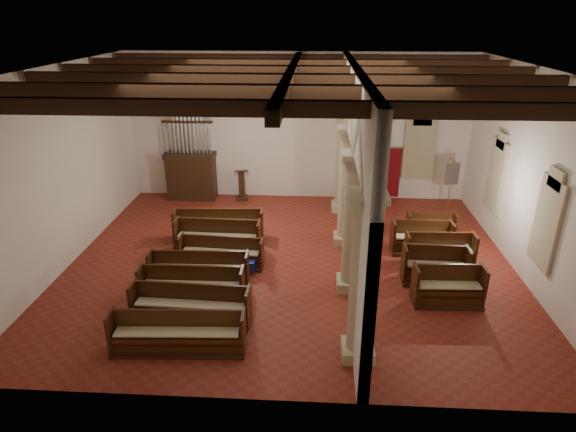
# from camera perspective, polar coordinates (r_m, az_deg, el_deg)

# --- Properties ---
(floor) EXTENTS (14.00, 14.00, 0.00)m
(floor) POSITION_cam_1_polar(r_m,az_deg,el_deg) (15.53, 0.31, -5.44)
(floor) COLOR maroon
(floor) RESTS_ON ground
(ceiling) EXTENTS (14.00, 14.00, 0.00)m
(ceiling) POSITION_cam_1_polar(r_m,az_deg,el_deg) (13.72, 0.36, 17.16)
(ceiling) COLOR #342111
(ceiling) RESTS_ON wall_back
(wall_back) EXTENTS (14.00, 0.02, 6.00)m
(wall_back) POSITION_cam_1_polar(r_m,az_deg,el_deg) (20.13, 1.24, 10.40)
(wall_back) COLOR white
(wall_back) RESTS_ON floor
(wall_front) EXTENTS (14.00, 0.02, 6.00)m
(wall_front) POSITION_cam_1_polar(r_m,az_deg,el_deg) (8.84, -1.73, -6.89)
(wall_front) COLOR white
(wall_front) RESTS_ON floor
(wall_left) EXTENTS (0.02, 12.00, 6.00)m
(wall_left) POSITION_cam_1_polar(r_m,az_deg,el_deg) (16.27, -25.23, 5.10)
(wall_left) COLOR white
(wall_left) RESTS_ON floor
(wall_right) EXTENTS (0.02, 12.00, 6.00)m
(wall_right) POSITION_cam_1_polar(r_m,az_deg,el_deg) (15.65, 26.94, 4.14)
(wall_right) COLOR white
(wall_right) RESTS_ON floor
(ceiling_beams) EXTENTS (13.80, 11.80, 0.30)m
(ceiling_beams) POSITION_cam_1_polar(r_m,az_deg,el_deg) (13.74, 0.36, 16.41)
(ceiling_beams) COLOR #331E10
(ceiling_beams) RESTS_ON wall_back
(arcade) EXTENTS (0.90, 11.90, 6.00)m
(arcade) POSITION_cam_1_polar(r_m,az_deg,el_deg) (14.20, 7.66, 7.14)
(arcade) COLOR #C7B994
(arcade) RESTS_ON floor
(window_right_a) EXTENTS (0.03, 1.00, 2.20)m
(window_right_a) POSITION_cam_1_polar(r_m,az_deg,el_deg) (14.62, 28.46, -0.76)
(window_right_a) COLOR #2B6251
(window_right_a) RESTS_ON wall_right
(window_right_b) EXTENTS (0.03, 1.00, 2.20)m
(window_right_b) POSITION_cam_1_polar(r_m,az_deg,el_deg) (18.07, 23.53, 4.35)
(window_right_b) COLOR #2B6251
(window_right_b) RESTS_ON wall_right
(window_back) EXTENTS (1.00, 0.03, 2.20)m
(window_back) POSITION_cam_1_polar(r_m,az_deg,el_deg) (20.74, 15.29, 7.70)
(window_back) COLOR #2B6251
(window_back) RESTS_ON wall_back
(pipe_organ) EXTENTS (2.10, 0.85, 4.40)m
(pipe_organ) POSITION_cam_1_polar(r_m,az_deg,el_deg) (20.73, -11.44, 5.66)
(pipe_organ) COLOR #331E10
(pipe_organ) RESTS_ON floor
(lectern) EXTENTS (0.63, 0.65, 1.40)m
(lectern) POSITION_cam_1_polar(r_m,az_deg,el_deg) (20.53, -5.53, 3.52)
(lectern) COLOR #361E11
(lectern) RESTS_ON floor
(dossal_curtain) EXTENTS (1.80, 0.07, 2.17)m
(dossal_curtain) POSITION_cam_1_polar(r_m,az_deg,el_deg) (20.71, 10.95, 5.09)
(dossal_curtain) COLOR maroon
(dossal_curtain) RESTS_ON floor
(processional_banner) EXTENTS (0.54, 0.69, 2.38)m
(processional_banner) POSITION_cam_1_polar(r_m,az_deg,el_deg) (19.48, 18.50, 1.99)
(processional_banner) COLOR #331E10
(processional_banner) RESTS_ON floor
(hymnal_box_a) EXTENTS (0.36, 0.32, 0.30)m
(hymnal_box_a) POSITION_cam_1_polar(r_m,az_deg,el_deg) (11.94, -7.61, -14.05)
(hymnal_box_a) COLOR navy
(hymnal_box_a) RESTS_ON floor
(hymnal_box_b) EXTENTS (0.41, 0.38, 0.33)m
(hymnal_box_b) POSITION_cam_1_polar(r_m,az_deg,el_deg) (13.09, -7.78, -10.30)
(hymnal_box_b) COLOR navy
(hymnal_box_b) RESTS_ON floor
(hymnal_box_c) EXTENTS (0.34, 0.29, 0.32)m
(hymnal_box_c) POSITION_cam_1_polar(r_m,az_deg,el_deg) (14.77, -4.61, -5.97)
(hymnal_box_c) COLOR #162797
(hymnal_box_c) RESTS_ON floor
(tube_heater_a) EXTENTS (0.86, 0.10, 0.09)m
(tube_heater_a) POSITION_cam_1_polar(r_m,az_deg,el_deg) (12.19, -17.34, -14.69)
(tube_heater_a) COLOR white
(tube_heater_a) RESTS_ON floor
(tube_heater_b) EXTENTS (0.90, 0.22, 0.09)m
(tube_heater_b) POSITION_cam_1_polar(r_m,az_deg,el_deg) (12.86, -11.19, -11.76)
(tube_heater_b) COLOR white
(tube_heater_b) RESTS_ON floor
(nave_pew_0) EXTENTS (3.19, 0.84, 1.03)m
(nave_pew_0) POSITION_cam_1_polar(r_m,az_deg,el_deg) (11.94, -12.86, -13.95)
(nave_pew_0) COLOR #331E10
(nave_pew_0) RESTS_ON floor
(nave_pew_1) EXTENTS (3.08, 0.83, 1.05)m
(nave_pew_1) POSITION_cam_1_polar(r_m,az_deg,el_deg) (12.81, -11.42, -10.93)
(nave_pew_1) COLOR #331E10
(nave_pew_1) RESTS_ON floor
(nave_pew_2) EXTENTS (2.88, 0.71, 1.03)m
(nave_pew_2) POSITION_cam_1_polar(r_m,az_deg,el_deg) (13.66, -11.30, -8.63)
(nave_pew_2) COLOR #331E10
(nave_pew_2) RESTS_ON floor
(nave_pew_3) EXTENTS (2.93, 0.74, 0.97)m
(nave_pew_3) POSITION_cam_1_polar(r_m,az_deg,el_deg) (14.50, -10.48, -6.64)
(nave_pew_3) COLOR #331E10
(nave_pew_3) RESTS_ON floor
(nave_pew_4) EXTENTS (2.68, 0.80, 0.95)m
(nave_pew_4) POSITION_cam_1_polar(r_m,az_deg,el_deg) (15.31, -7.87, -4.78)
(nave_pew_4) COLOR #331E10
(nave_pew_4) RESTS_ON floor
(nave_pew_5) EXTENTS (2.85, 0.82, 1.12)m
(nave_pew_5) POSITION_cam_1_polar(r_m,az_deg,el_deg) (16.17, -8.30, -3.01)
(nave_pew_5) COLOR #331E10
(nave_pew_5) RESTS_ON floor
(nave_pew_6) EXTENTS (3.12, 0.92, 1.13)m
(nave_pew_6) POSITION_cam_1_polar(r_m,az_deg,el_deg) (16.96, -8.18, -1.70)
(nave_pew_6) COLOR #331E10
(nave_pew_6) RESTS_ON floor
(aisle_pew_0) EXTENTS (1.90, 0.81, 1.12)m
(aisle_pew_0) POSITION_cam_1_polar(r_m,az_deg,el_deg) (13.98, 18.38, -8.45)
(aisle_pew_0) COLOR #331E10
(aisle_pew_0) RESTS_ON floor
(aisle_pew_1) EXTENTS (1.90, 0.82, 1.14)m
(aisle_pew_1) POSITION_cam_1_polar(r_m,az_deg,el_deg) (14.89, 16.95, -6.19)
(aisle_pew_1) COLOR #331E10
(aisle_pew_1) RESTS_ON floor
(aisle_pew_2) EXTENTS (2.16, 0.80, 1.09)m
(aisle_pew_2) POSITION_cam_1_polar(r_m,az_deg,el_deg) (15.86, 17.47, -4.47)
(aisle_pew_2) COLOR #331E10
(aisle_pew_2) RESTS_ON floor
(aisle_pew_3) EXTENTS (1.95, 0.75, 1.11)m
(aisle_pew_3) POSITION_cam_1_polar(r_m,az_deg,el_deg) (16.54, 15.48, -3.02)
(aisle_pew_3) COLOR #331E10
(aisle_pew_3) RESTS_ON floor
(aisle_pew_4) EXTENTS (1.67, 0.67, 0.98)m
(aisle_pew_4) POSITION_cam_1_polar(r_m,az_deg,el_deg) (17.60, 16.53, -1.67)
(aisle_pew_4) COLOR #331E10
(aisle_pew_4) RESTS_ON floor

